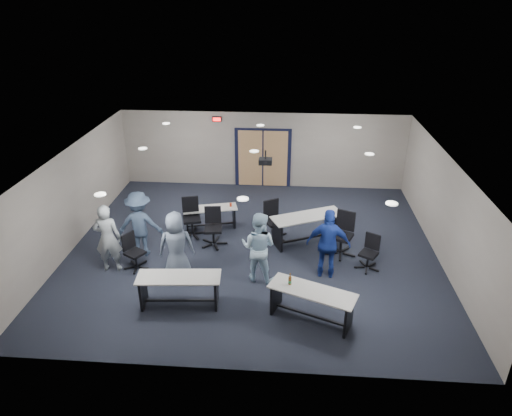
# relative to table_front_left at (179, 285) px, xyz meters

# --- Properties ---
(floor) EXTENTS (10.00, 10.00, 0.00)m
(floor) POSITION_rel_table_front_left_xyz_m (1.46, 2.60, -0.52)
(floor) COLOR black
(floor) RESTS_ON ground
(back_wall) EXTENTS (10.00, 0.04, 2.70)m
(back_wall) POSITION_rel_table_front_left_xyz_m (1.46, 7.10, 0.83)
(back_wall) COLOR gray
(back_wall) RESTS_ON floor
(front_wall) EXTENTS (10.00, 0.04, 2.70)m
(front_wall) POSITION_rel_table_front_left_xyz_m (1.46, -1.90, 0.83)
(front_wall) COLOR gray
(front_wall) RESTS_ON floor
(left_wall) EXTENTS (0.04, 9.00, 2.70)m
(left_wall) POSITION_rel_table_front_left_xyz_m (-3.54, 2.60, 0.83)
(left_wall) COLOR gray
(left_wall) RESTS_ON floor
(right_wall) EXTENTS (0.04, 9.00, 2.70)m
(right_wall) POSITION_rel_table_front_left_xyz_m (6.46, 2.60, 0.83)
(right_wall) COLOR gray
(right_wall) RESTS_ON floor
(ceiling) EXTENTS (10.00, 9.00, 0.04)m
(ceiling) POSITION_rel_table_front_left_xyz_m (1.46, 2.60, 2.18)
(ceiling) COLOR silver
(ceiling) RESTS_ON back_wall
(double_door) EXTENTS (2.00, 0.07, 2.20)m
(double_door) POSITION_rel_table_front_left_xyz_m (1.46, 7.07, 0.53)
(double_door) COLOR black
(double_door) RESTS_ON back_wall
(exit_sign) EXTENTS (0.32, 0.07, 0.18)m
(exit_sign) POSITION_rel_table_front_left_xyz_m (-0.14, 7.05, 1.93)
(exit_sign) COLOR black
(exit_sign) RESTS_ON back_wall
(ceiling_projector) EXTENTS (0.35, 0.32, 0.37)m
(ceiling_projector) POSITION_rel_table_front_left_xyz_m (1.76, 3.10, 1.89)
(ceiling_projector) COLOR black
(ceiling_projector) RESTS_ON ceiling
(ceiling_can_lights) EXTENTS (6.24, 5.74, 0.02)m
(ceiling_can_lights) POSITION_rel_table_front_left_xyz_m (1.46, 2.85, 2.15)
(ceiling_can_lights) COLOR white
(ceiling_can_lights) RESTS_ON ceiling
(table_front_left) EXTENTS (1.91, 0.77, 0.76)m
(table_front_left) POSITION_rel_table_front_left_xyz_m (0.00, 0.00, 0.00)
(table_front_left) COLOR #B4B2AA
(table_front_left) RESTS_ON floor
(table_front_right) EXTENTS (1.97, 1.29, 1.04)m
(table_front_right) POSITION_rel_table_front_left_xyz_m (2.95, -0.30, 0.01)
(table_front_right) COLOR #B4B2AA
(table_front_right) RESTS_ON floor
(table_back_left) EXTENTS (1.68, 0.91, 0.75)m
(table_back_left) POSITION_rel_table_front_left_xyz_m (0.09, 3.75, -0.07)
(table_back_left) COLOR #B4B2AA
(table_back_left) RESTS_ON floor
(table_back_right) EXTENTS (2.13, 1.47, 0.83)m
(table_back_right) POSITION_rel_table_front_left_xyz_m (2.95, 3.09, 0.05)
(table_back_right) COLOR #B4B2AA
(table_back_right) RESTS_ON floor
(chair_back_a) EXTENTS (0.88, 0.88, 1.13)m
(chair_back_a) POSITION_rel_table_front_left_xyz_m (-0.37, 3.23, 0.05)
(chair_back_a) COLOR black
(chair_back_a) RESTS_ON floor
(chair_back_b) EXTENTS (0.77, 0.77, 1.09)m
(chair_back_b) POSITION_rel_table_front_left_xyz_m (0.34, 2.72, 0.03)
(chair_back_b) COLOR black
(chair_back_b) RESTS_ON floor
(chair_back_c) EXTENTS (0.96, 0.96, 1.12)m
(chair_back_c) POSITION_rel_table_front_left_xyz_m (2.03, 3.24, 0.04)
(chair_back_c) COLOR black
(chair_back_c) RESTS_ON floor
(chair_back_d) EXTENTS (1.00, 1.00, 1.20)m
(chair_back_d) POSITION_rel_table_front_left_xyz_m (3.86, 2.48, 0.08)
(chair_back_d) COLOR black
(chair_back_d) RESTS_ON floor
(chair_loose_left) EXTENTS (0.82, 0.82, 0.96)m
(chair_loose_left) POSITION_rel_table_front_left_xyz_m (-1.47, 1.40, -0.04)
(chair_loose_left) COLOR black
(chair_loose_left) RESTS_ON floor
(chair_loose_right) EXTENTS (0.81, 0.81, 0.94)m
(chair_loose_right) POSITION_rel_table_front_left_xyz_m (4.48, 1.82, -0.05)
(chair_loose_right) COLOR black
(chair_loose_right) RESTS_ON floor
(person_gray) EXTENTS (0.71, 0.50, 1.83)m
(person_gray) POSITION_rel_table_front_left_xyz_m (-2.09, 1.30, 0.40)
(person_gray) COLOR #9EA8AD
(person_gray) RESTS_ON floor
(person_plaid) EXTENTS (0.96, 0.72, 1.78)m
(person_plaid) POSITION_rel_table_front_left_xyz_m (-0.29, 1.09, 0.37)
(person_plaid) COLOR slate
(person_plaid) RESTS_ON floor
(person_lightblue) EXTENTS (1.03, 0.89, 1.81)m
(person_lightblue) POSITION_rel_table_front_left_xyz_m (1.71, 1.16, 0.39)
(person_lightblue) COLOR #B9DDF5
(person_lightblue) RESTS_ON floor
(person_navy) EXTENTS (1.12, 0.57, 1.83)m
(person_navy) POSITION_rel_table_front_left_xyz_m (3.41, 1.42, 0.40)
(person_navy) COLOR navy
(person_navy) RESTS_ON floor
(person_back) EXTENTS (1.23, 0.76, 1.83)m
(person_back) POSITION_rel_table_front_left_xyz_m (-1.51, 2.09, 0.40)
(person_back) COLOR #3C506D
(person_back) RESTS_ON floor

